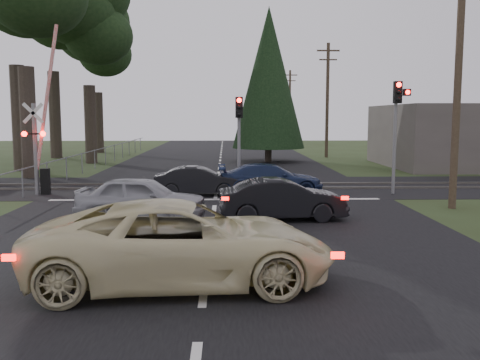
{
  "coord_description": "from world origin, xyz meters",
  "views": [
    {
      "loc": [
        0.42,
        -12.63,
        3.27
      ],
      "look_at": [
        0.86,
        3.85,
        1.3
      ],
      "focal_mm": 40.0,
      "sensor_mm": 36.0,
      "label": 1
    }
  ],
  "objects_px": {
    "traffic_signal_center": "(239,127)",
    "utility_pole_near": "(458,74)",
    "traffic_signal_right": "(398,115)",
    "dark_car_far": "(199,181)",
    "utility_pole_mid": "(327,98)",
    "dark_hatchback": "(282,200)",
    "blue_sedan": "(271,179)",
    "crossing_signal": "(41,146)",
    "cream_coupe": "(182,243)",
    "utility_pole_far": "(290,105)",
    "silver_car": "(142,198)"
  },
  "relations": [
    {
      "from": "utility_pole_near",
      "to": "blue_sedan",
      "type": "bearing_deg",
      "value": 149.44
    },
    {
      "from": "dark_hatchback",
      "to": "silver_car",
      "type": "bearing_deg",
      "value": 84.67
    },
    {
      "from": "utility_pole_mid",
      "to": "traffic_signal_right",
      "type": "bearing_deg",
      "value": -92.66
    },
    {
      "from": "utility_pole_mid",
      "to": "dark_car_far",
      "type": "distance_m",
      "value": 22.93
    },
    {
      "from": "crossing_signal",
      "to": "dark_car_far",
      "type": "relative_size",
      "value": 1.92
    },
    {
      "from": "dark_car_far",
      "to": "utility_pole_mid",
      "type": "bearing_deg",
      "value": -24.13
    },
    {
      "from": "dark_hatchback",
      "to": "blue_sedan",
      "type": "relative_size",
      "value": 0.9
    },
    {
      "from": "crossing_signal",
      "to": "traffic_signal_center",
      "type": "xyz_separation_m",
      "value": [
        8.27,
        0.89,
        0.75
      ]
    },
    {
      "from": "traffic_signal_center",
      "to": "dark_hatchback",
      "type": "relative_size",
      "value": 1.03
    },
    {
      "from": "crossing_signal",
      "to": "traffic_signal_center",
      "type": "distance_m",
      "value": 8.36
    },
    {
      "from": "traffic_signal_right",
      "to": "blue_sedan",
      "type": "relative_size",
      "value": 1.07
    },
    {
      "from": "crossing_signal",
      "to": "dark_car_far",
      "type": "xyz_separation_m",
      "value": [
        6.58,
        -0.38,
        -1.46
      ]
    },
    {
      "from": "utility_pole_mid",
      "to": "crossing_signal",
      "type": "bearing_deg",
      "value": -127.97
    },
    {
      "from": "traffic_signal_right",
      "to": "utility_pole_near",
      "type": "relative_size",
      "value": 0.52
    },
    {
      "from": "traffic_signal_right",
      "to": "utility_pole_far",
      "type": "xyz_separation_m",
      "value": [
        0.95,
        45.53,
        1.41
      ]
    },
    {
      "from": "utility_pole_mid",
      "to": "utility_pole_far",
      "type": "height_order",
      "value": "same"
    },
    {
      "from": "silver_car",
      "to": "blue_sedan",
      "type": "relative_size",
      "value": 0.93
    },
    {
      "from": "utility_pole_near",
      "to": "traffic_signal_center",
      "type": "bearing_deg",
      "value": 148.05
    },
    {
      "from": "crossing_signal",
      "to": "cream_coupe",
      "type": "height_order",
      "value": "crossing_signal"
    },
    {
      "from": "crossing_signal",
      "to": "utility_pole_mid",
      "type": "bearing_deg",
      "value": 52.03
    },
    {
      "from": "traffic_signal_center",
      "to": "utility_pole_near",
      "type": "distance_m",
      "value": 9.05
    },
    {
      "from": "utility_pole_far",
      "to": "cream_coupe",
      "type": "relative_size",
      "value": 1.53
    },
    {
      "from": "crossing_signal",
      "to": "utility_pole_near",
      "type": "relative_size",
      "value": 0.77
    },
    {
      "from": "traffic_signal_right",
      "to": "silver_car",
      "type": "xyz_separation_m",
      "value": [
        -9.78,
        -5.39,
        -2.62
      ]
    },
    {
      "from": "traffic_signal_right",
      "to": "crossing_signal",
      "type": "bearing_deg",
      "value": 178.79
    },
    {
      "from": "cream_coupe",
      "to": "dark_car_far",
      "type": "relative_size",
      "value": 1.62
    },
    {
      "from": "traffic_signal_right",
      "to": "dark_car_far",
      "type": "bearing_deg",
      "value": -179.54
    },
    {
      "from": "utility_pole_mid",
      "to": "dark_car_far",
      "type": "xyz_separation_m",
      "value": [
        -9.19,
        -20.59,
        -4.13
      ]
    },
    {
      "from": "silver_car",
      "to": "blue_sedan",
      "type": "height_order",
      "value": "silver_car"
    },
    {
      "from": "utility_pole_far",
      "to": "cream_coupe",
      "type": "distance_m",
      "value": 58.27
    },
    {
      "from": "cream_coupe",
      "to": "silver_car",
      "type": "xyz_separation_m",
      "value": [
        -1.79,
        6.54,
        -0.12
      ]
    },
    {
      "from": "traffic_signal_right",
      "to": "cream_coupe",
      "type": "distance_m",
      "value": 14.57
    },
    {
      "from": "cream_coupe",
      "to": "traffic_signal_center",
      "type": "bearing_deg",
      "value": -10.34
    },
    {
      "from": "traffic_signal_right",
      "to": "traffic_signal_center",
      "type": "distance_m",
      "value": 6.68
    },
    {
      "from": "traffic_signal_center",
      "to": "utility_pole_mid",
      "type": "xyz_separation_m",
      "value": [
        7.5,
        19.32,
        1.92
      ]
    },
    {
      "from": "traffic_signal_center",
      "to": "utility_pole_mid",
      "type": "bearing_deg",
      "value": 68.79
    },
    {
      "from": "cream_coupe",
      "to": "blue_sedan",
      "type": "relative_size",
      "value": 1.34
    },
    {
      "from": "crossing_signal",
      "to": "utility_pole_near",
      "type": "distance_m",
      "value": 16.44
    },
    {
      "from": "silver_car",
      "to": "utility_pole_far",
      "type": "bearing_deg",
      "value": -6.4
    },
    {
      "from": "crossing_signal",
      "to": "dark_hatchback",
      "type": "bearing_deg",
      "value": -31.35
    },
    {
      "from": "utility_pole_far",
      "to": "blue_sedan",
      "type": "relative_size",
      "value": 2.05
    },
    {
      "from": "traffic_signal_right",
      "to": "dark_car_far",
      "type": "xyz_separation_m",
      "value": [
        -8.24,
        -0.07,
        -2.72
      ]
    },
    {
      "from": "utility_pole_near",
      "to": "utility_pole_mid",
      "type": "distance_m",
      "value": 24.0
    },
    {
      "from": "traffic_signal_right",
      "to": "utility_pole_near",
      "type": "height_order",
      "value": "utility_pole_near"
    },
    {
      "from": "utility_pole_mid",
      "to": "dark_hatchback",
      "type": "relative_size",
      "value": 2.27
    },
    {
      "from": "crossing_signal",
      "to": "dark_hatchback",
      "type": "xyz_separation_m",
      "value": [
        9.48,
        -5.77,
        -1.4
      ]
    },
    {
      "from": "crossing_signal",
      "to": "utility_pole_near",
      "type": "bearing_deg",
      "value": -13.5
    },
    {
      "from": "crossing_signal",
      "to": "traffic_signal_center",
      "type": "bearing_deg",
      "value": 6.15
    },
    {
      "from": "traffic_signal_right",
      "to": "utility_pole_far",
      "type": "relative_size",
      "value": 0.52
    },
    {
      "from": "utility_pole_mid",
      "to": "silver_car",
      "type": "distance_m",
      "value": 28.33
    }
  ]
}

